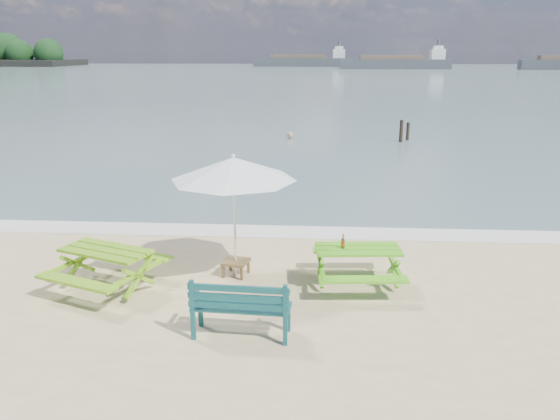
# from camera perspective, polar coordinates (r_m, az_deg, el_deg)

# --- Properties ---
(sea) EXTENTS (300.00, 300.00, 0.00)m
(sea) POSITION_cam_1_polar(r_m,az_deg,el_deg) (92.47, 3.34, 13.83)
(sea) COLOR slate
(sea) RESTS_ON ground
(foam_strip) EXTENTS (22.00, 0.90, 0.01)m
(foam_strip) POSITION_cam_1_polar(r_m,az_deg,el_deg) (12.68, -0.54, -2.25)
(foam_strip) COLOR silver
(foam_strip) RESTS_ON ground
(picnic_table_left) EXTENTS (2.09, 2.19, 0.75)m
(picnic_table_left) POSITION_cam_1_polar(r_m,az_deg,el_deg) (10.05, -17.57, -6.02)
(picnic_table_left) COLOR #67A018
(picnic_table_left) RESTS_ON ground
(picnic_table_right) EXTENTS (1.60, 1.76, 0.71)m
(picnic_table_right) POSITION_cam_1_polar(r_m,az_deg,el_deg) (9.85, 8.06, -5.95)
(picnic_table_right) COLOR #51AC1A
(picnic_table_right) RESTS_ON ground
(park_bench) EXTENTS (1.47, 0.57, 0.89)m
(park_bench) POSITION_cam_1_polar(r_m,az_deg,el_deg) (8.19, -4.05, -11.18)
(park_bench) COLOR #104044
(park_bench) RESTS_ON ground
(side_table) EXTENTS (0.54, 0.54, 0.29)m
(side_table) POSITION_cam_1_polar(r_m,az_deg,el_deg) (10.27, -4.63, -6.01)
(side_table) COLOR brown
(side_table) RESTS_ON ground
(patio_umbrella) EXTENTS (2.72, 2.72, 2.24)m
(patio_umbrella) POSITION_cam_1_polar(r_m,az_deg,el_deg) (9.71, -4.89, 4.32)
(patio_umbrella) COLOR silver
(patio_umbrella) RESTS_ON ground
(beer_bottle) EXTENTS (0.07, 0.07, 0.26)m
(beer_bottle) POSITION_cam_1_polar(r_m,az_deg,el_deg) (9.64, 6.59, -3.50)
(beer_bottle) COLOR #945415
(beer_bottle) RESTS_ON picnic_table_right
(swimmer) EXTENTS (0.63, 0.45, 1.63)m
(swimmer) POSITION_cam_1_polar(r_m,az_deg,el_deg) (26.32, 1.01, 6.43)
(swimmer) COLOR tan
(swimmer) RESTS_ON ground
(mooring_pilings) EXTENTS (0.56, 0.76, 1.21)m
(mooring_pilings) POSITION_cam_1_polar(r_m,az_deg,el_deg) (25.99, 12.81, 7.82)
(mooring_pilings) COLOR black
(mooring_pilings) RESTS_ON ground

